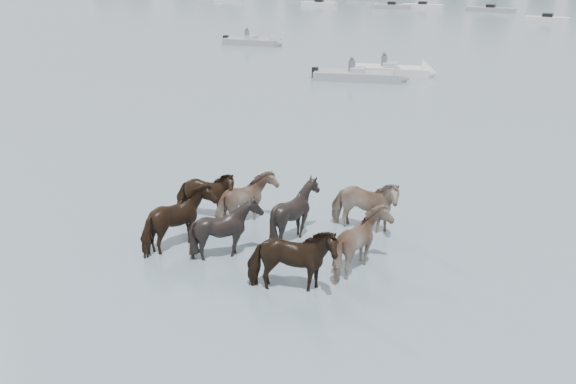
% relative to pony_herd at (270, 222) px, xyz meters
% --- Properties ---
extents(ground, '(400.00, 400.00, 0.00)m').
position_rel_pony_herd_xyz_m(ground, '(1.90, -1.65, -0.67)').
color(ground, slate).
rests_on(ground, ground).
extents(pony_herd, '(6.88, 5.00, 1.68)m').
position_rel_pony_herd_xyz_m(pony_herd, '(0.00, 0.00, 0.00)').
color(pony_herd, black).
rests_on(pony_herd, ground).
extents(motorboat_a, '(5.34, 2.50, 1.92)m').
position_rel_pony_herd_xyz_m(motorboat_a, '(-3.77, 24.40, -0.44)').
color(motorboat_a, silver).
rests_on(motorboat_a, ground).
extents(motorboat_b, '(5.66, 2.90, 1.92)m').
position_rel_pony_herd_xyz_m(motorboat_b, '(-4.90, 21.99, -0.44)').
color(motorboat_b, gray).
rests_on(motorboat_b, ground).
extents(motorboat_f, '(5.09, 2.23, 1.92)m').
position_rel_pony_herd_xyz_m(motorboat_f, '(-17.48, 32.06, -0.44)').
color(motorboat_f, gray).
rests_on(motorboat_f, ground).
extents(distant_flotilla, '(104.85, 26.49, 0.93)m').
position_rel_pony_herd_xyz_m(distant_flotilla, '(2.66, 72.62, -0.41)').
color(distant_flotilla, gray).
rests_on(distant_flotilla, ground).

